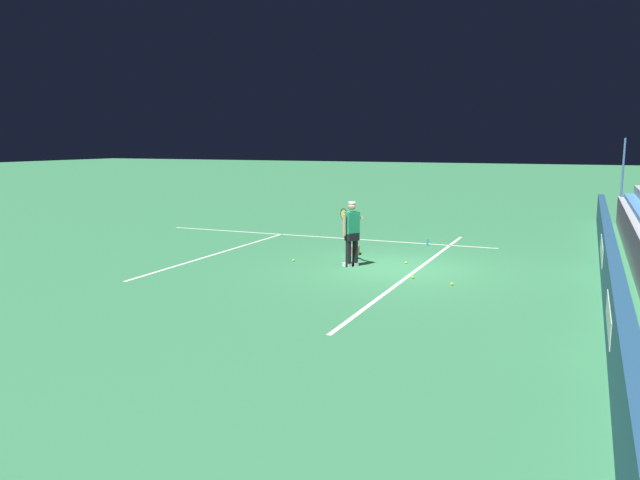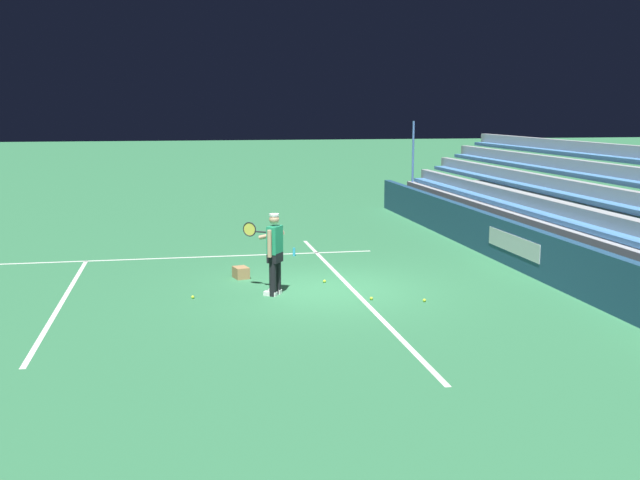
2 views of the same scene
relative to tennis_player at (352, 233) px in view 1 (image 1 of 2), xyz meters
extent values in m
plane|color=#337A4C|center=(0.28, -1.21, -0.89)|extent=(160.00, 160.00, 0.00)
cube|color=white|center=(0.28, -1.71, -0.89)|extent=(12.00, 0.10, 0.01)
cube|color=white|center=(4.39, 2.79, -0.89)|extent=(0.10, 12.00, 0.01)
cube|color=white|center=(0.28, 4.29, -0.89)|extent=(8.22, 0.10, 0.01)
cube|color=navy|center=(0.28, -6.17, -0.34)|extent=(25.70, 0.24, 1.10)
cube|color=silver|center=(1.54, -6.04, -0.29)|extent=(2.80, 0.01, 0.44)
cube|color=silver|center=(-4.95, -6.04, -0.29)|extent=(2.20, 0.01, 0.40)
cylinder|color=#4C70B2|center=(12.12, -6.87, 0.81)|extent=(0.08, 0.08, 3.40)
cylinder|color=black|center=(-0.11, 0.04, -0.45)|extent=(0.15, 0.15, 0.88)
cylinder|color=black|center=(0.07, -0.08, -0.45)|extent=(0.15, 0.15, 0.88)
cube|color=white|center=(-0.08, 0.09, -0.85)|extent=(0.25, 0.29, 0.09)
cube|color=white|center=(0.10, -0.03, -0.85)|extent=(0.25, 0.29, 0.09)
cube|color=black|center=(-0.02, -0.02, -0.09)|extent=(0.40, 0.37, 0.20)
cube|color=#239366|center=(-0.02, -0.02, 0.28)|extent=(0.42, 0.37, 0.58)
sphere|color=tan|center=(-0.02, -0.01, 0.71)|extent=(0.21, 0.21, 0.21)
cylinder|color=white|center=(-0.02, -0.01, 0.80)|extent=(0.20, 0.20, 0.05)
cylinder|color=tan|center=(-0.22, 0.12, 0.24)|extent=(0.09, 0.09, 0.56)
cylinder|color=tan|center=(0.29, 0.01, 0.33)|extent=(0.40, 0.54, 0.24)
cylinder|color=black|center=(0.43, 0.21, 0.38)|extent=(0.19, 0.27, 0.03)
torus|color=black|center=(0.58, 0.44, 0.42)|extent=(0.19, 0.27, 0.31)
cylinder|color=#D6D14C|center=(0.58, 0.44, 0.42)|extent=(0.15, 0.23, 0.27)
cube|color=#A87F51|center=(1.70, 0.55, -0.76)|extent=(0.46, 0.39, 0.26)
sphere|color=#CCE533|center=(-0.81, -1.89, -0.86)|extent=(0.07, 0.07, 0.07)
sphere|color=#CCE533|center=(-1.16, -2.90, -0.86)|extent=(0.07, 0.07, 0.07)
sphere|color=#CCE533|center=(-0.02, 1.69, -0.86)|extent=(0.07, 0.07, 0.07)
sphere|color=#CCE533|center=(0.89, -1.25, -0.86)|extent=(0.07, 0.07, 0.07)
cylinder|color=#33B2E5|center=(4.07, -1.05, -0.78)|extent=(0.07, 0.07, 0.22)
camera|label=1|loc=(-15.20, -5.62, 2.38)|focal=35.00mm
camera|label=2|loc=(-15.14, 1.91, 2.93)|focal=42.00mm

